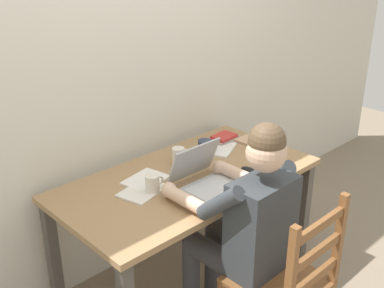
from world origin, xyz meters
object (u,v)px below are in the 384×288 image
at_px(computer_mouse, 248,170).
at_px(seated_person, 244,221).
at_px(laptop, 206,177).
at_px(coffee_mug_dark, 205,147).
at_px(book_stack_main, 224,139).
at_px(coffee_mug_spare, 153,184).
at_px(wooden_chair, 287,284).
at_px(coffee_mug_white, 179,156).
at_px(desk, 188,190).

bearing_deg(computer_mouse, seated_person, -142.13).
bearing_deg(seated_person, laptop, 81.77).
bearing_deg(coffee_mug_dark, laptop, -134.51).
bearing_deg(book_stack_main, coffee_mug_dark, -167.94).
height_order(seated_person, coffee_mug_dark, seated_person).
height_order(computer_mouse, coffee_mug_spare, coffee_mug_spare).
height_order(wooden_chair, computer_mouse, wooden_chair).
xyz_separation_m(seated_person, coffee_mug_white, (0.13, 0.63, 0.11)).
xyz_separation_m(seated_person, computer_mouse, (0.33, 0.26, 0.08)).
bearing_deg(desk, seated_person, -96.37).
height_order(wooden_chair, coffee_mug_white, wooden_chair).
bearing_deg(desk, computer_mouse, -37.40).
distance_m(wooden_chair, computer_mouse, 0.70).
relative_size(desk, seated_person, 1.22).
bearing_deg(coffee_mug_spare, desk, 2.34).
bearing_deg(laptop, wooden_chair, -94.42).
relative_size(coffee_mug_dark, book_stack_main, 0.62).
bearing_deg(wooden_chair, book_stack_main, 58.87).
bearing_deg(coffee_mug_white, wooden_chair, -97.87).
bearing_deg(laptop, computer_mouse, -12.66).
relative_size(laptop, coffee_mug_dark, 2.67).
distance_m(desk, computer_mouse, 0.37).
relative_size(desk, coffee_mug_spare, 13.33).
distance_m(desk, coffee_mug_spare, 0.30).
xyz_separation_m(desk, coffee_mug_dark, (0.28, 0.15, 0.14)).
relative_size(computer_mouse, book_stack_main, 0.50).
relative_size(coffee_mug_white, coffee_mug_dark, 0.92).
bearing_deg(coffee_mug_spare, wooden_chair, -73.93).
bearing_deg(desk, wooden_chair, -94.00).
bearing_deg(coffee_mug_spare, coffee_mug_dark, 15.99).
bearing_deg(wooden_chair, coffee_mug_spare, 106.07).
height_order(laptop, computer_mouse, laptop).
distance_m(laptop, coffee_mug_spare, 0.29).
relative_size(desk, wooden_chair, 1.61).
bearing_deg(book_stack_main, coffee_mug_white, -175.22).
height_order(desk, coffee_mug_spare, coffee_mug_spare).
distance_m(desk, seated_person, 0.47).
relative_size(laptop, book_stack_main, 1.66).
bearing_deg(seated_person, wooden_chair, -90.00).
relative_size(laptop, coffee_mug_spare, 2.91).
distance_m(laptop, coffee_mug_white, 0.32).
height_order(seated_person, laptop, seated_person).
bearing_deg(laptop, coffee_mug_white, 75.58).
distance_m(wooden_chair, laptop, 0.69).
bearing_deg(book_stack_main, computer_mouse, -120.50).
relative_size(wooden_chair, book_stack_main, 4.72).
xyz_separation_m(computer_mouse, coffee_mug_spare, (-0.54, 0.20, 0.03)).
height_order(desk, computer_mouse, computer_mouse).
distance_m(coffee_mug_dark, book_stack_main, 0.24).
bearing_deg(coffee_mug_dark, wooden_chair, -110.60).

